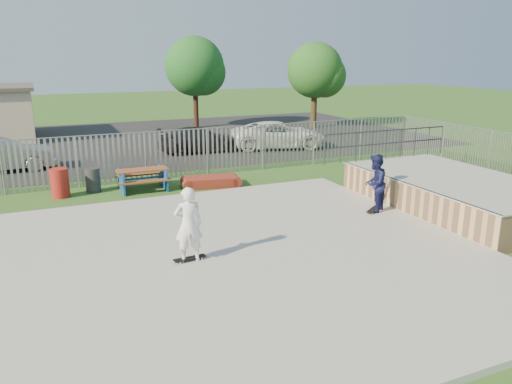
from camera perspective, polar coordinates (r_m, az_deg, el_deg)
name	(u,v)px	position (r m, az deg, el deg)	size (l,w,h in m)	color
ground	(184,269)	(12.26, -8.20, -8.66)	(120.00, 120.00, 0.00)	#335C1F
concrete_slab	(184,266)	(12.23, -8.21, -8.34)	(15.00, 12.00, 0.15)	#A3A49E
quarter_pipe	(454,193)	(17.72, 21.65, -0.10)	(5.50, 7.05, 2.19)	tan
fence	(174,181)	(16.39, -9.37, 1.20)	(26.04, 16.02, 2.00)	gray
picnic_table	(143,179)	(19.40, -12.84, 1.44)	(1.91, 1.58, 0.80)	brown
funbox	(211,182)	(19.52, -5.17, 1.19)	(2.04, 1.23, 0.38)	maroon
trash_bin_red	(60,183)	(19.22, -21.50, 0.97)	(0.63, 0.63, 1.05)	maroon
trash_bin_grey	(93,180)	(19.59, -18.15, 1.31)	(0.54, 0.54, 0.90)	#2A2A2D
parking_lot	(93,144)	(30.38, -18.12, 5.27)	(40.00, 18.00, 0.02)	black
car_silver	(1,155)	(24.44, -27.15, 3.79)	(1.55, 4.44, 1.46)	#A3A3A8
car_dark	(201,140)	(26.46, -6.33, 5.98)	(1.82, 4.47, 1.30)	black
car_white	(279,135)	(27.40, 2.60, 6.54)	(2.39, 5.19, 1.44)	white
tree_mid	(195,66)	(35.28, -7.04, 14.05)	(4.03, 4.03, 6.22)	#381E16
tree_right	(315,70)	(35.31, 6.76, 13.63)	(3.78, 3.78, 5.83)	#43311A
skateboard_a	(373,210)	(16.32, 13.23, -2.03)	(0.77, 0.62, 0.08)	black
skateboard_b	(190,259)	(12.30, -7.58, -7.60)	(0.81, 0.26, 0.08)	black
skater_navy	(375,183)	(16.08, 13.42, 0.97)	(0.90, 0.70, 1.85)	#151A44
skater_white	(188,225)	(11.98, -7.73, -3.71)	(0.67, 0.44, 1.85)	white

